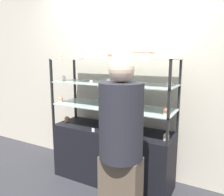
% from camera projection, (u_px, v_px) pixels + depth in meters
% --- Properties ---
extents(ground_plane, '(20.00, 20.00, 0.00)m').
position_uv_depth(ground_plane, '(112.00, 180.00, 2.75)').
color(ground_plane, '#2D2D33').
extents(back_wall, '(8.00, 0.05, 2.60)m').
position_uv_depth(back_wall, '(126.00, 75.00, 2.85)').
color(back_wall, beige).
rests_on(back_wall, ground_plane).
extents(display_base, '(1.47, 0.48, 0.69)m').
position_uv_depth(display_base, '(112.00, 155.00, 2.69)').
color(display_base, black).
rests_on(display_base, ground_plane).
extents(display_riser_lower, '(1.47, 0.48, 0.28)m').
position_uv_depth(display_riser_lower, '(112.00, 107.00, 2.59)').
color(display_riser_lower, black).
rests_on(display_riser_lower, display_base).
extents(display_riser_middle, '(1.47, 0.48, 0.28)m').
position_uv_depth(display_riser_middle, '(112.00, 84.00, 2.54)').
color(display_riser_middle, black).
rests_on(display_riser_middle, display_riser_lower).
extents(display_riser_upper, '(1.47, 0.48, 0.28)m').
position_uv_depth(display_riser_upper, '(112.00, 60.00, 2.49)').
color(display_riser_upper, black).
rests_on(display_riser_upper, display_riser_middle).
extents(layer_cake_centerpiece, '(0.21, 0.21, 0.12)m').
position_uv_depth(layer_cake_centerpiece, '(107.00, 100.00, 2.63)').
color(layer_cake_centerpiece, '#C66660').
rests_on(layer_cake_centerpiece, display_riser_lower).
extents(sheet_cake_frosted, '(0.18, 0.16, 0.06)m').
position_uv_depth(sheet_cake_frosted, '(144.00, 56.00, 2.24)').
color(sheet_cake_frosted, beige).
rests_on(sheet_cake_frosted, display_riser_upper).
extents(cupcake_0, '(0.06, 0.06, 0.07)m').
position_uv_depth(cupcake_0, '(67.00, 119.00, 2.90)').
color(cupcake_0, '#CCB28C').
rests_on(cupcake_0, display_base).
extents(cupcake_1, '(0.06, 0.06, 0.07)m').
position_uv_depth(cupcake_1, '(107.00, 128.00, 2.54)').
color(cupcake_1, '#CCB28C').
rests_on(cupcake_1, display_base).
extents(cupcake_2, '(0.06, 0.06, 0.07)m').
position_uv_depth(cupcake_2, '(166.00, 137.00, 2.24)').
color(cupcake_2, beige).
rests_on(cupcake_2, display_base).
extents(price_tag_0, '(0.04, 0.00, 0.04)m').
position_uv_depth(price_tag_0, '(93.00, 130.00, 2.50)').
color(price_tag_0, white).
rests_on(price_tag_0, display_base).
extents(cupcake_3, '(0.06, 0.06, 0.08)m').
position_uv_depth(cupcake_3, '(60.00, 100.00, 2.78)').
color(cupcake_3, beige).
rests_on(cupcake_3, display_riser_lower).
extents(cupcake_4, '(0.06, 0.06, 0.08)m').
position_uv_depth(cupcake_4, '(166.00, 112.00, 2.15)').
color(cupcake_4, '#CCB28C').
rests_on(cupcake_4, display_riser_lower).
extents(price_tag_1, '(0.04, 0.00, 0.04)m').
position_uv_depth(price_tag_1, '(134.00, 112.00, 2.22)').
color(price_tag_1, white).
rests_on(price_tag_1, display_riser_lower).
extents(cupcake_5, '(0.05, 0.05, 0.07)m').
position_uv_depth(cupcake_5, '(64.00, 78.00, 2.80)').
color(cupcake_5, beige).
rests_on(cupcake_5, display_riser_middle).
extents(cupcake_6, '(0.05, 0.05, 0.07)m').
position_uv_depth(cupcake_6, '(108.00, 81.00, 2.46)').
color(cupcake_6, white).
rests_on(cupcake_6, display_riser_middle).
extents(cupcake_7, '(0.05, 0.05, 0.07)m').
position_uv_depth(cupcake_7, '(170.00, 84.00, 2.14)').
color(cupcake_7, '#CCB28C').
rests_on(cupcake_7, display_riser_middle).
extents(price_tag_2, '(0.04, 0.00, 0.04)m').
position_uv_depth(price_tag_2, '(91.00, 82.00, 2.41)').
color(price_tag_2, white).
rests_on(price_tag_2, display_riser_middle).
extents(cupcake_8, '(0.05, 0.05, 0.06)m').
position_uv_depth(cupcake_8, '(60.00, 56.00, 2.73)').
color(cupcake_8, '#CCB28C').
rests_on(cupcake_8, display_riser_upper).
extents(cupcake_9, '(0.05, 0.05, 0.06)m').
position_uv_depth(cupcake_9, '(86.00, 56.00, 2.59)').
color(cupcake_9, beige).
rests_on(cupcake_9, display_riser_upper).
extents(cupcake_10, '(0.05, 0.05, 0.06)m').
position_uv_depth(cupcake_10, '(109.00, 56.00, 2.41)').
color(cupcake_10, beige).
rests_on(cupcake_10, display_riser_upper).
extents(cupcake_11, '(0.05, 0.05, 0.06)m').
position_uv_depth(cupcake_11, '(170.00, 56.00, 2.09)').
color(cupcake_11, white).
rests_on(cupcake_11, display_riser_upper).
extents(price_tag_3, '(0.04, 0.00, 0.04)m').
position_uv_depth(price_tag_3, '(77.00, 57.00, 2.44)').
color(price_tag_3, white).
rests_on(price_tag_3, display_riser_upper).
extents(donut_glazed, '(0.13, 0.13, 0.04)m').
position_uv_depth(donut_glazed, '(83.00, 57.00, 2.67)').
color(donut_glazed, '#EFB2BC').
rests_on(donut_glazed, display_riser_upper).
extents(customer_figure, '(0.36, 0.36, 1.54)m').
position_uv_depth(customer_figure, '(121.00, 145.00, 1.78)').
color(customer_figure, brown).
rests_on(customer_figure, ground_plane).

